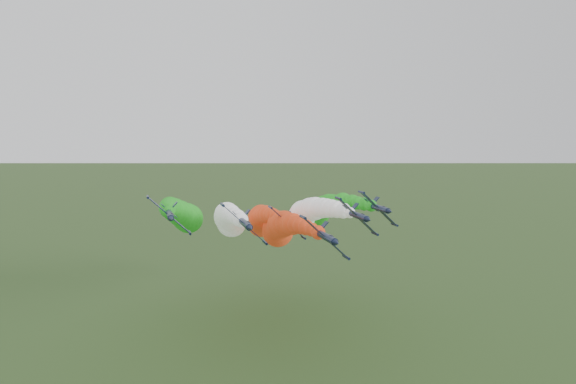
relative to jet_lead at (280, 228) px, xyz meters
name	(u,v)px	position (x,y,z in m)	size (l,w,h in m)	color
jet_lead	(280,228)	(0.00, 0.00, 0.00)	(16.76, 77.49, 18.83)	#111933
jet_inner_left	(229,219)	(-11.36, 7.90, 1.41)	(16.18, 76.91, 18.25)	#111933
jet_inner_right	(306,214)	(9.63, 10.29, 1.57)	(16.69, 77.41, 18.75)	#111933
jet_outer_left	(181,214)	(-22.68, 19.71, 1.46)	(16.76, 77.49, 18.83)	#111933
jet_outer_right	(323,209)	(17.26, 18.69, 1.58)	(16.07, 76.80, 18.14)	#111933
jet_trail	(262,219)	(1.73, 30.62, -2.51)	(17.03, 77.76, 19.10)	#111933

